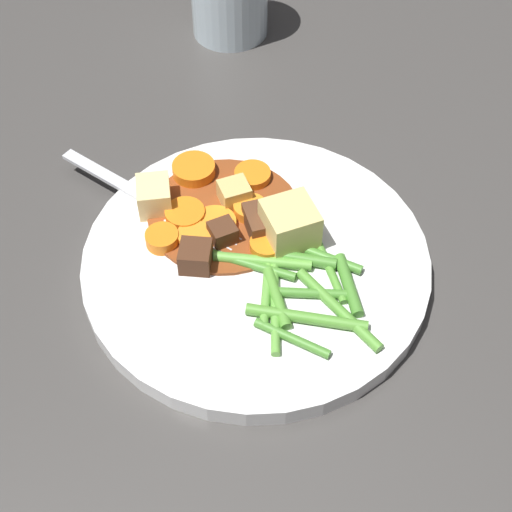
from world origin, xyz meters
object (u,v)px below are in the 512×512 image
object	(u,v)px
dinner_plate	(256,263)
fork	(152,202)
carrot_slice_6	(192,171)
carrot_slice_7	(253,176)
carrot_slice_0	(195,237)
potato_chunk_0	(286,221)
meat_chunk_1	(196,257)
carrot_slice_2	(265,243)
carrot_slice_3	(215,225)
potato_chunk_2	(234,194)
carrot_slice_5	(185,215)
potato_chunk_1	(154,196)
carrot_slice_4	(250,210)
meat_chunk_2	(223,234)
meat_chunk_0	(265,222)
carrot_slice_1	(162,239)

from	to	relation	value
dinner_plate	fork	xyz separation A→B (m)	(0.09, 0.04, 0.01)
carrot_slice_6	carrot_slice_7	world-z (taller)	carrot_slice_6
dinner_plate	carrot_slice_0	size ratio (longest dim) A/B	9.97
carrot_slice_6	potato_chunk_0	world-z (taller)	potato_chunk_0
carrot_slice_6	meat_chunk_1	size ratio (longest dim) A/B	1.51
dinner_plate	potato_chunk_0	xyz separation A→B (m)	(0.00, -0.03, 0.03)
carrot_slice_0	carrot_slice_7	world-z (taller)	same
carrot_slice_2	carrot_slice_3	xyz separation A→B (m)	(0.04, 0.02, -0.00)
carrot_slice_7	potato_chunk_2	distance (m)	0.03
carrot_slice_3	fork	distance (m)	0.06
carrot_slice_7	meat_chunk_1	size ratio (longest dim) A/B	1.28
carrot_slice_5	potato_chunk_1	size ratio (longest dim) A/B	1.03
carrot_slice_4	potato_chunk_0	world-z (taller)	potato_chunk_0
potato_chunk_2	dinner_plate	bearing A→B (deg)	166.52
potato_chunk_1	meat_chunk_2	bearing A→B (deg)	-154.03
dinner_plate	meat_chunk_1	bearing A→B (deg)	69.66
meat_chunk_0	potato_chunk_2	bearing A→B (deg)	9.19
carrot_slice_4	carrot_slice_6	size ratio (longest dim) A/B	0.75
meat_chunk_0	fork	world-z (taller)	meat_chunk_0
carrot_slice_6	carrot_slice_7	bearing A→B (deg)	-126.08
carrot_slice_4	meat_chunk_1	bearing A→B (deg)	110.35
carrot_slice_1	meat_chunk_0	xyz separation A→B (m)	(-0.03, -0.07, 0.00)
potato_chunk_0	fork	size ratio (longest dim) A/B	0.22
carrot_slice_1	carrot_slice_4	world-z (taller)	same
carrot_slice_7	meat_chunk_2	world-z (taller)	meat_chunk_2
carrot_slice_2	meat_chunk_0	bearing A→B (deg)	-32.28
fork	carrot_slice_0	bearing A→B (deg)	-168.43
carrot_slice_2	carrot_slice_5	world-z (taller)	same
carrot_slice_2	carrot_slice_6	size ratio (longest dim) A/B	0.74
potato_chunk_0	carrot_slice_5	bearing A→B (deg)	46.79
dinner_plate	carrot_slice_5	bearing A→B (deg)	25.84
meat_chunk_2	carrot_slice_3	bearing A→B (deg)	-3.25
carrot_slice_7	meat_chunk_0	bearing A→B (deg)	159.25
carrot_slice_2	dinner_plate	bearing A→B (deg)	109.39
carrot_slice_0	meat_chunk_2	distance (m)	0.02
carrot_slice_1	meat_chunk_1	world-z (taller)	meat_chunk_1
carrot_slice_3	meat_chunk_0	xyz separation A→B (m)	(-0.02, -0.03, 0.01)
carrot_slice_2	carrot_slice_4	size ratio (longest dim) A/B	0.99
carrot_slice_2	carrot_slice_0	bearing A→B (deg)	51.77
dinner_plate	carrot_slice_6	world-z (taller)	carrot_slice_6
potato_chunk_0	potato_chunk_2	distance (m)	0.05
carrot_slice_1	carrot_slice_2	world-z (taller)	same
potato_chunk_0	carrot_slice_0	bearing A→B (deg)	62.83
carrot_slice_2	meat_chunk_0	xyz separation A→B (m)	(0.02, -0.01, 0.00)
fork	potato_chunk_1	bearing A→B (deg)	-170.30
meat_chunk_0	meat_chunk_1	size ratio (longest dim) A/B	1.31
carrot_slice_5	meat_chunk_1	world-z (taller)	meat_chunk_1
dinner_plate	potato_chunk_2	size ratio (longest dim) A/B	11.59
meat_chunk_0	fork	xyz separation A→B (m)	(0.07, 0.06, -0.01)
carrot_slice_0	carrot_slice_6	size ratio (longest dim) A/B	0.75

